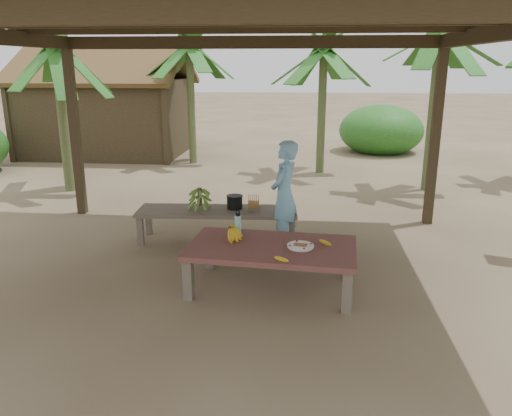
# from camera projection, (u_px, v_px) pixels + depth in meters

# --- Properties ---
(ground) EXTENTS (80.00, 80.00, 0.00)m
(ground) POSITION_uv_depth(u_px,v_px,m) (228.00, 275.00, 5.87)
(ground) COLOR brown
(ground) RESTS_ON ground
(pavilion) EXTENTS (6.60, 5.60, 2.95)m
(pavilion) POSITION_uv_depth(u_px,v_px,m) (222.00, 25.00, 5.09)
(pavilion) COLOR black
(pavilion) RESTS_ON ground
(work_table) EXTENTS (1.88, 1.15, 0.50)m
(work_table) POSITION_uv_depth(u_px,v_px,m) (272.00, 251.00, 5.41)
(work_table) COLOR brown
(work_table) RESTS_ON ground
(bench) EXTENTS (2.23, 0.73, 0.45)m
(bench) POSITION_uv_depth(u_px,v_px,m) (217.00, 213.00, 6.93)
(bench) COLOR brown
(bench) RESTS_ON ground
(ripe_banana_bunch) EXTENTS (0.30, 0.26, 0.16)m
(ripe_banana_bunch) POSITION_uv_depth(u_px,v_px,m) (230.00, 233.00, 5.57)
(ripe_banana_bunch) COLOR yellow
(ripe_banana_bunch) RESTS_ON work_table
(plate) EXTENTS (0.29, 0.29, 0.04)m
(plate) POSITION_uv_depth(u_px,v_px,m) (300.00, 246.00, 5.33)
(plate) COLOR white
(plate) RESTS_ON work_table
(loose_banana_front) EXTENTS (0.16, 0.10, 0.04)m
(loose_banana_front) POSITION_uv_depth(u_px,v_px,m) (281.00, 259.00, 4.96)
(loose_banana_front) COLOR yellow
(loose_banana_front) RESTS_ON work_table
(loose_banana_side) EXTENTS (0.15, 0.14, 0.04)m
(loose_banana_side) POSITION_uv_depth(u_px,v_px,m) (325.00, 243.00, 5.42)
(loose_banana_side) COLOR yellow
(loose_banana_side) RESTS_ON work_table
(water_flask) EXTENTS (0.07, 0.07, 0.28)m
(water_flask) POSITION_uv_depth(u_px,v_px,m) (238.00, 224.00, 5.75)
(water_flask) COLOR #43D3CD
(water_flask) RESTS_ON work_table
(green_banana_stalk) EXTENTS (0.30, 0.30, 0.32)m
(green_banana_stalk) POSITION_uv_depth(u_px,v_px,m) (200.00, 198.00, 6.88)
(green_banana_stalk) COLOR #598C2D
(green_banana_stalk) RESTS_ON bench
(cooking_pot) EXTENTS (0.21, 0.21, 0.18)m
(cooking_pot) POSITION_uv_depth(u_px,v_px,m) (235.00, 202.00, 6.94)
(cooking_pot) COLOR black
(cooking_pot) RESTS_ON bench
(skewer_rack) EXTENTS (0.18, 0.09, 0.24)m
(skewer_rack) POSITION_uv_depth(u_px,v_px,m) (254.00, 203.00, 6.81)
(skewer_rack) COLOR #A57F47
(skewer_rack) RESTS_ON bench
(woman) EXTENTS (0.50, 0.61, 1.45)m
(woman) POSITION_uv_depth(u_px,v_px,m) (284.00, 195.00, 6.60)
(woman) COLOR #7ABEE8
(woman) RESTS_ON ground
(hut) EXTENTS (4.40, 3.43, 2.85)m
(hut) POSITION_uv_depth(u_px,v_px,m) (109.00, 113.00, 13.63)
(hut) COLOR black
(hut) RESTS_ON ground
(banana_plant_ne) EXTENTS (1.80, 1.80, 3.25)m
(banana_plant_ne) POSITION_uv_depth(u_px,v_px,m) (439.00, 43.00, 9.13)
(banana_plant_ne) COLOR #596638
(banana_plant_ne) RESTS_ON ground
(banana_plant_n) EXTENTS (1.80, 1.80, 2.96)m
(banana_plant_n) POSITION_uv_depth(u_px,v_px,m) (324.00, 60.00, 10.77)
(banana_plant_n) COLOR #596638
(banana_plant_n) RESTS_ON ground
(banana_plant_nw) EXTENTS (1.80, 1.80, 3.08)m
(banana_plant_nw) POSITION_uv_depth(u_px,v_px,m) (190.00, 55.00, 11.85)
(banana_plant_nw) COLOR #596638
(banana_plant_nw) RESTS_ON ground
(banana_plant_w) EXTENTS (1.80, 1.80, 2.91)m
(banana_plant_w) POSITION_uv_depth(u_px,v_px,m) (57.00, 62.00, 9.14)
(banana_plant_w) COLOR #596638
(banana_plant_w) RESTS_ON ground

